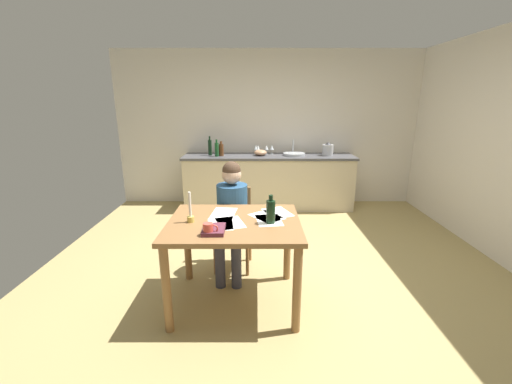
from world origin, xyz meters
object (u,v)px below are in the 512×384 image
object	(u,v)px
bottle_oil	(209,147)
stovetop_kettle	(327,149)
chair_at_table	(233,224)
book_magazine	(213,230)
bottle_wine_red	(220,150)
wine_glass_back_right	(255,148)
person_seated	(230,212)
bottle_vinegar	(216,149)
mixing_bowl	(259,153)
wine_glass_back_left	(257,148)
sink_unit	(293,154)
dining_table	(233,234)
wine_glass_near_sink	(271,148)
wine_glass_by_kettle	(265,148)
candlestick	(189,214)
wine_bottle_on_table	(270,211)
coffee_mug	(208,229)

from	to	relation	value
bottle_oil	stovetop_kettle	size ratio (longest dim) A/B	1.44
chair_at_table	book_magazine	world-z (taller)	chair_at_table
bottle_wine_red	wine_glass_back_right	size ratio (longest dim) A/B	1.56
person_seated	bottle_vinegar	world-z (taller)	person_seated
mixing_bowl	wine_glass_back_left	bearing A→B (deg)	104.66
sink_unit	bottle_wine_red	size ratio (longest dim) A/B	1.49
dining_table	wine_glass_back_right	bearing A→B (deg)	86.40
wine_glass_near_sink	wine_glass_back_left	size ratio (longest dim) A/B	1.00
wine_glass_by_kettle	candlestick	bearing A→B (deg)	-104.09
mixing_bowl	wine_glass_back_right	size ratio (longest dim) A/B	1.37
dining_table	wine_glass_near_sink	size ratio (longest dim) A/B	7.36
chair_at_table	wine_glass_back_right	distance (m)	2.28
bottle_wine_red	wine_glass_back_right	bearing A→B (deg)	19.31
sink_unit	bottle_vinegar	size ratio (longest dim) A/B	1.31
book_magazine	person_seated	bearing A→B (deg)	83.29
dining_table	candlestick	world-z (taller)	candlestick
bottle_vinegar	chair_at_table	bearing A→B (deg)	-78.63
bottle_vinegar	wine_glass_back_left	xyz separation A→B (m)	(0.67, 0.24, -0.01)
wine_glass_near_sink	wine_bottle_on_table	bearing A→B (deg)	-92.85
bottle_oil	wine_glass_near_sink	xyz separation A→B (m)	(1.04, 0.14, -0.03)
wine_glass_back_right	book_magazine	bearing A→B (deg)	-95.98
dining_table	stovetop_kettle	xyz separation A→B (m)	(1.38, 2.76, 0.33)
bottle_wine_red	dining_table	bearing A→B (deg)	-81.94
wine_bottle_on_table	wine_glass_back_right	bearing A→B (deg)	92.49
candlestick	wine_glass_back_right	world-z (taller)	candlestick
person_seated	book_magazine	xyz separation A→B (m)	(-0.08, -0.78, 0.13)
book_magazine	wine_glass_near_sink	distance (m)	3.21
person_seated	stovetop_kettle	size ratio (longest dim) A/B	5.43
coffee_mug	wine_glass_near_sink	world-z (taller)	wine_glass_near_sink
dining_table	wine_bottle_on_table	size ratio (longest dim) A/B	4.61
coffee_mug	wine_glass_back_left	bearing A→B (deg)	82.95
bottle_wine_red	wine_glass_by_kettle	world-z (taller)	bottle_wine_red
wine_bottle_on_table	bottle_vinegar	distance (m)	2.82
chair_at_table	bottle_wine_red	distance (m)	2.10
chair_at_table	wine_glass_near_sink	size ratio (longest dim) A/B	5.67
bottle_vinegar	stovetop_kettle	xyz separation A→B (m)	(1.84, 0.09, -0.02)
sink_unit	wine_glass_back_left	world-z (taller)	sink_unit
bottle_oil	bottle_wine_red	distance (m)	0.21
bottle_oil	sink_unit	bearing A→B (deg)	-0.38
coffee_mug	wine_glass_near_sink	xyz separation A→B (m)	(0.63, 3.21, 0.17)
coffee_mug	bottle_oil	size ratio (longest dim) A/B	0.37
chair_at_table	coffee_mug	world-z (taller)	coffee_mug
bottle_vinegar	stovetop_kettle	bearing A→B (deg)	2.87
candlestick	wine_glass_back_left	size ratio (longest dim) A/B	1.73
wine_bottle_on_table	mixing_bowl	world-z (taller)	wine_bottle_on_table
bottle_oil	bottle_vinegar	distance (m)	0.16
person_seated	book_magazine	distance (m)	0.80
coffee_mug	wine_glass_back_right	world-z (taller)	wine_glass_back_right
bottle_wine_red	wine_glass_by_kettle	bearing A→B (deg)	14.83
chair_at_table	wine_glass_by_kettle	world-z (taller)	wine_glass_by_kettle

